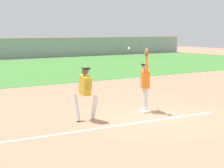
{
  "coord_description": "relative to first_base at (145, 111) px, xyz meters",
  "views": [
    {
      "loc": [
        -7.68,
        -9.39,
        2.87
      ],
      "look_at": [
        -0.82,
        1.2,
        1.05
      ],
      "focal_mm": 59.45,
      "sensor_mm": 36.0,
      "label": 1
    }
  ],
  "objects": [
    {
      "name": "fielder",
      "position": [
        0.1,
        0.15,
        1.08
      ],
      "size": [
        0.52,
        0.84,
        2.28
      ],
      "rotation": [
        0.0,
        0.0,
        2.65
      ],
      "color": "silver",
      "rests_on": "ground_plane"
    },
    {
      "name": "parked_car_tan",
      "position": [
        4.2,
        29.51,
        0.63
      ],
      "size": [
        4.46,
        2.24,
        1.25
      ],
      "rotation": [
        0.0,
        0.0,
        0.03
      ],
      "color": "tan",
      "rests_on": "ground_plane"
    },
    {
      "name": "runner",
      "position": [
        -2.36,
        0.09,
        0.96
      ],
      "size": [
        0.73,
        0.85,
        1.72
      ],
      "rotation": [
        0.0,
        0.0,
        -0.08
      ],
      "color": "white",
      "rests_on": "ground_plane"
    },
    {
      "name": "ground_plane",
      "position": [
        -0.3,
        -0.77,
        -0.04
      ],
      "size": [
        80.97,
        80.97,
        0.0
      ],
      "primitive_type": "plane",
      "color": "tan"
    },
    {
      "name": "first_base",
      "position": [
        0.0,
        0.0,
        0.0
      ],
      "size": [
        0.38,
        0.38,
        0.08
      ],
      "primitive_type": "cube",
      "rotation": [
        0.0,
        0.0,
        -0.0
      ],
      "color": "white",
      "rests_on": "ground_plane"
    },
    {
      "name": "baseball",
      "position": [
        -0.47,
        0.37,
        2.23
      ],
      "size": [
        0.07,
        0.07,
        0.07
      ],
      "primitive_type": "sphere",
      "color": "white"
    },
    {
      "name": "chalk_foul_line",
      "position": [
        -4.0,
        -0.9,
        -0.04
      ],
      "size": [
        11.98,
        0.82,
        0.01
      ],
      "primitive_type": "cube",
      "rotation": [
        0.0,
        0.0,
        -0.06
      ],
      "color": "white",
      "rests_on": "ground_plane"
    }
  ]
}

